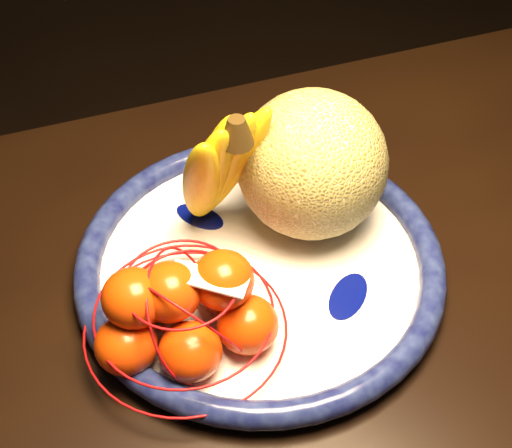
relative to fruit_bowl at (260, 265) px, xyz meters
name	(u,v)px	position (x,y,z in m)	size (l,w,h in m)	color
fruit_bowl	(260,265)	(0.00, 0.00, 0.00)	(0.40, 0.40, 0.03)	white
cantaloupe	(312,164)	(0.08, 0.04, 0.08)	(0.16, 0.16, 0.16)	olive
banana_bunch	(215,166)	(-0.02, 0.06, 0.10)	(0.12, 0.13, 0.20)	yellow
mandarin_bag	(184,310)	(-0.10, -0.05, 0.04)	(0.26, 0.26, 0.13)	#FB3900
price_tag	(209,279)	(-0.08, -0.06, 0.09)	(0.07, 0.03, 0.00)	white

